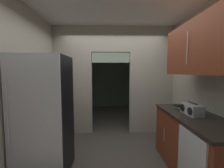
{
  "coord_description": "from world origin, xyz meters",
  "views": [
    {
      "loc": [
        -0.14,
        -2.41,
        1.59
      ],
      "look_at": [
        -0.06,
        0.63,
        1.34
      ],
      "focal_mm": 23.45,
      "sensor_mm": 36.0,
      "label": 1
    }
  ],
  "objects": [
    {
      "name": "kitchen_partition",
      "position": [
        0.02,
        1.35,
        1.47
      ],
      "size": [
        3.04,
        0.12,
        2.73
      ],
      "color": "#ADA899",
      "rests_on": "ground"
    },
    {
      "name": "lower_cabinet_run",
      "position": [
        1.18,
        -0.31,
        0.47
      ],
      "size": [
        0.68,
        1.63,
        0.93
      ],
      "color": "maroon",
      "rests_on": "ground"
    },
    {
      "name": "kitchen_overhead_slab",
      "position": [
        0.0,
        0.4,
        2.76
      ],
      "size": [
        3.44,
        6.7,
        0.06
      ],
      "primitive_type": "cube",
      "color": "silver"
    },
    {
      "name": "book_stack",
      "position": [
        1.15,
        0.19,
        0.96
      ],
      "size": [
        0.13,
        0.16,
        0.05
      ],
      "color": "beige",
      "rests_on": "lower_cabinet_run"
    },
    {
      "name": "dishwasher",
      "position": [
        0.85,
        -0.77,
        0.44
      ],
      "size": [
        0.02,
        0.56,
        0.87
      ],
      "color": "#B7BABC",
      "rests_on": "ground"
    },
    {
      "name": "refrigerator",
      "position": [
        -1.12,
        -0.18,
        0.91
      ],
      "size": [
        0.74,
        0.72,
        1.83
      ],
      "color": "black",
      "rests_on": "ground"
    },
    {
      "name": "adjoining_room_shell",
      "position": [
        0.0,
        3.33,
        1.36
      ],
      "size": [
        3.04,
        3.0,
        2.73
      ],
      "color": "slate",
      "rests_on": "ground"
    },
    {
      "name": "upper_cabinet_counterside",
      "position": [
        1.18,
        -0.31,
        1.93
      ],
      "size": [
        0.36,
        1.47,
        0.77
      ],
      "color": "maroon"
    },
    {
      "name": "ground",
      "position": [
        0.0,
        0.0,
        0.0
      ],
      "size": [
        20.0,
        20.0,
        0.0
      ],
      "primitive_type": "plane",
      "color": "#47423D"
    },
    {
      "name": "boombox",
      "position": [
        1.15,
        -0.24,
        1.02
      ],
      "size": [
        0.19,
        0.35,
        0.19
      ],
      "color": "#B2B2B7",
      "rests_on": "lower_cabinet_run"
    }
  ]
}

